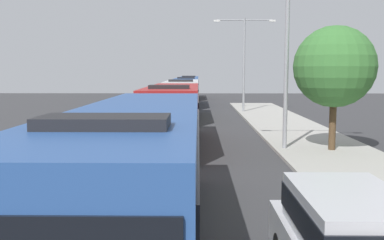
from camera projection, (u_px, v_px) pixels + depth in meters
name	position (u px, v px, depth m)	size (l,w,h in m)	color
bus_lead	(140.00, 170.00, 9.47)	(2.58, 11.49, 3.21)	#284C8C
bus_second_in_line	(173.00, 113.00, 22.33)	(2.58, 10.57, 3.21)	maroon
bus_middle	(183.00, 98.00, 35.07)	(2.58, 11.07, 3.21)	silver
bus_fourth_in_line	(187.00, 91.00, 47.87)	(2.58, 10.70, 3.21)	#284C8C
bus_rear	(189.00, 86.00, 60.79)	(2.58, 11.17, 3.21)	#284C8C
streetlamp_mid	(287.00, 49.00, 20.46)	(6.16, 0.28, 7.53)	gray
streetlamp_far	(244.00, 55.00, 39.64)	(5.54, 0.28, 8.43)	gray
roadside_tree	(335.00, 67.00, 20.11)	(3.75, 3.75, 5.74)	#4C3823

